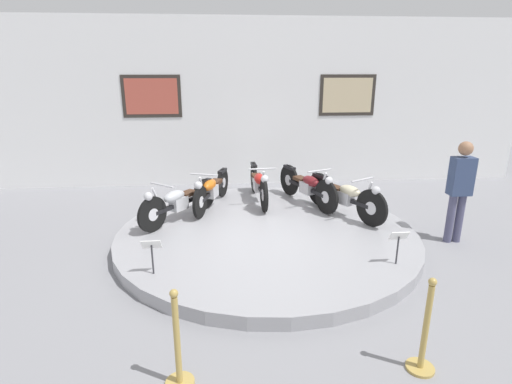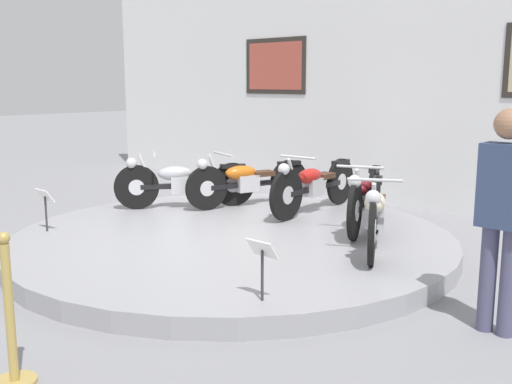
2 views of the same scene
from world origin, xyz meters
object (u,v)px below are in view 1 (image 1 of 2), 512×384
at_px(info_placard_front_left, 152,249).
at_px(stanchion_post_right_of_entry, 424,340).
at_px(stanchion_post_left_of_entry, 178,354).
at_px(motorcycle_red, 259,183).
at_px(motorcycle_maroon, 308,185).
at_px(motorcycle_orange, 211,189).
at_px(motorcycle_cream, 345,195).
at_px(info_placard_front_centre, 398,240).
at_px(visitor_standing, 460,186).
at_px(motorcycle_silver, 178,201).

bearing_deg(info_placard_front_left, stanchion_post_right_of_entry, -32.40).
bearing_deg(stanchion_post_left_of_entry, stanchion_post_right_of_entry, 0.00).
relative_size(motorcycle_red, stanchion_post_left_of_entry, 1.97).
bearing_deg(motorcycle_red, motorcycle_maroon, -15.66).
xyz_separation_m(motorcycle_orange, motorcycle_cream, (2.53, -0.71, 0.02)).
relative_size(motorcycle_red, info_placard_front_centre, 3.93).
distance_m(motorcycle_cream, info_placard_front_left, 3.83).
distance_m(info_placard_front_left, stanchion_post_right_of_entry, 3.45).
distance_m(motorcycle_orange, motorcycle_maroon, 1.96).
bearing_deg(stanchion_post_right_of_entry, info_placard_front_centre, 74.10).
distance_m(motorcycle_maroon, stanchion_post_left_of_entry, 5.05).
distance_m(motorcycle_cream, info_placard_front_centre, 2.00).
relative_size(motorcycle_orange, info_placard_front_left, 3.68).
bearing_deg(motorcycle_orange, visitor_standing, -21.18).
relative_size(motorcycle_silver, motorcycle_orange, 0.84).
distance_m(visitor_standing, stanchion_post_right_of_entry, 3.61).
relative_size(motorcycle_silver, motorcycle_maroon, 0.84).
bearing_deg(visitor_standing, info_placard_front_left, -167.56).
bearing_deg(info_placard_front_centre, motorcycle_red, 119.88).
relative_size(motorcycle_orange, info_placard_front_centre, 3.68).
distance_m(motorcycle_silver, visitor_standing, 4.86).
distance_m(motorcycle_silver, motorcycle_maroon, 2.64).
xyz_separation_m(motorcycle_silver, motorcycle_red, (1.56, 0.99, 0.02)).
height_order(motorcycle_orange, motorcycle_maroon, motorcycle_maroon).
height_order(motorcycle_orange, info_placard_front_centre, motorcycle_orange).
relative_size(motorcycle_orange, stanchion_post_left_of_entry, 1.84).
bearing_deg(motorcycle_cream, motorcycle_orange, 164.30).
bearing_deg(stanchion_post_left_of_entry, motorcycle_orange, 87.33).
bearing_deg(info_placard_front_centre, stanchion_post_left_of_entry, -147.60).
bearing_deg(motorcycle_cream, visitor_standing, -28.85).
bearing_deg(stanchion_post_left_of_entry, motorcycle_red, 76.11).
bearing_deg(motorcycle_cream, stanchion_post_left_of_entry, -125.57).
distance_m(stanchion_post_left_of_entry, stanchion_post_right_of_entry, 2.38).
bearing_deg(motorcycle_orange, info_placard_front_centre, -45.10).
distance_m(motorcycle_red, motorcycle_maroon, 1.01).
relative_size(motorcycle_maroon, stanchion_post_left_of_entry, 1.84).
xyz_separation_m(motorcycle_red, motorcycle_maroon, (0.98, -0.27, 0.00)).
height_order(visitor_standing, stanchion_post_left_of_entry, visitor_standing).
bearing_deg(motorcycle_maroon, info_placard_front_left, -134.87).
bearing_deg(motorcycle_cream, info_placard_front_left, -148.63).
height_order(motorcycle_silver, motorcycle_orange, motorcycle_silver).
distance_m(motorcycle_orange, visitor_standing, 4.50).
height_order(motorcycle_silver, visitor_standing, visitor_standing).
height_order(motorcycle_maroon, stanchion_post_left_of_entry, stanchion_post_left_of_entry).
bearing_deg(visitor_standing, motorcycle_orange, 158.82).
relative_size(visitor_standing, stanchion_post_left_of_entry, 1.71).
relative_size(motorcycle_red, visitor_standing, 1.15).
height_order(visitor_standing, stanchion_post_right_of_entry, visitor_standing).
xyz_separation_m(info_placard_front_left, stanchion_post_right_of_entry, (2.90, -1.84, -0.22)).
distance_m(info_placard_front_left, visitor_standing, 5.05).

